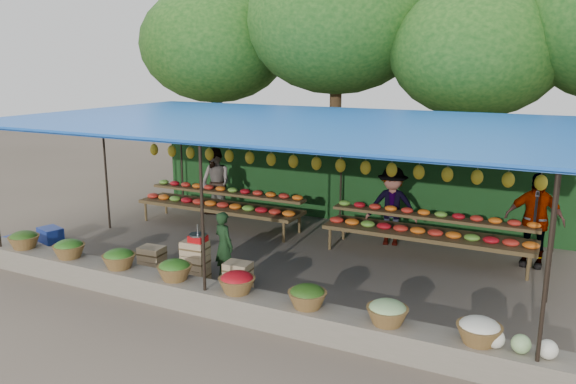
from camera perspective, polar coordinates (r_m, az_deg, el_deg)
The scene contains 16 objects.
ground at distance 11.50m, azimuth -0.03°, elevation -6.75°, with size 60.00×60.00×0.00m, color brown.
stone_curb at distance 9.23m, azimuth -7.85°, elevation -10.67°, with size 10.60×0.55×0.40m, color #696454.
stall_canopy at distance 10.95m, azimuth 0.12°, elevation 6.67°, with size 10.80×6.60×2.82m.
produce_baskets at distance 9.14m, azimuth -8.45°, elevation -8.45°, with size 8.98×0.58×0.34m.
netting_backdrop at distance 13.97m, azimuth 5.78°, elevation 2.05°, with size 10.60×0.06×2.50m, color #1A4A1F.
tree_row at distance 16.37m, azimuth 11.60°, elevation 15.60°, with size 16.51×5.50×7.12m.
fruit_table_left at distance 13.65m, azimuth -6.85°, elevation -1.00°, with size 4.21×0.95×0.93m.
fruit_table_right at distance 11.74m, azimuth 14.04°, elevation -3.62°, with size 4.21×0.95×0.93m.
crate_counter at distance 10.38m, azimuth -9.51°, elevation -7.33°, with size 2.37×0.37×0.77m.
weighing_scale at distance 10.15m, azimuth -9.14°, elevation -4.59°, with size 0.31×0.31×0.33m.
vendor_seated at distance 10.36m, azimuth -6.53°, elevation -5.39°, with size 0.46×0.30×1.26m, color #173318.
customer_left at distance 14.33m, azimuth -7.38°, elevation 0.87°, with size 0.88×0.68×1.80m, color slate.
customer_mid at distance 12.33m, azimuth 10.50°, elevation -1.43°, with size 1.11×0.64×1.72m, color slate.
customer_right at distance 11.84m, azimuth 23.74°, elevation -2.60°, with size 1.09×0.45×1.85m, color slate.
blue_crate_front at distance 13.11m, azimuth -25.82°, elevation -4.83°, with size 0.55×0.40×0.33m, color navy.
blue_crate_back at distance 13.54m, azimuth -22.98°, elevation -4.03°, with size 0.54×0.39×0.32m, color navy.
Camera 1 is at (4.86, -9.68, 3.88)m, focal length 35.00 mm.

